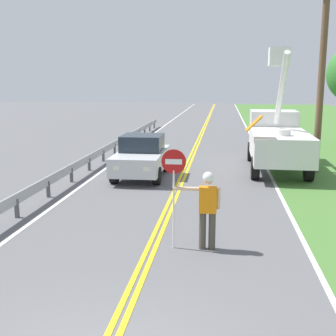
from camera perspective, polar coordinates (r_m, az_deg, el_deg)
centerline_yellow_left at (r=25.08m, az=3.29°, el=2.40°), size 0.11×110.00×0.01m
centerline_yellow_right at (r=25.07m, az=3.70°, el=2.39°), size 0.11×110.00×0.01m
edge_line_right at (r=25.10m, az=11.73°, el=2.19°), size 0.12×110.00×0.01m
edge_line_left at (r=25.56m, az=-4.59°, el=2.54°), size 0.12×110.00×0.01m
flagger_worker at (r=10.00m, az=5.16°, el=-4.89°), size 1.09×0.26×1.83m
stop_sign_paddle at (r=9.86m, az=0.75°, el=-1.11°), size 0.56×0.04×2.33m
utility_bucket_truck at (r=20.11m, az=14.04°, el=3.96°), size 2.79×6.85×5.33m
oncoming_sedan_nearest at (r=17.78m, az=-3.47°, el=1.50°), size 1.94×4.12×1.70m
utility_pole_near at (r=19.55m, az=19.54°, el=12.76°), size 1.80×0.28×8.77m
guardrail_left_shoulder at (r=22.61m, az=-7.71°, el=2.68°), size 0.10×32.00×0.71m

